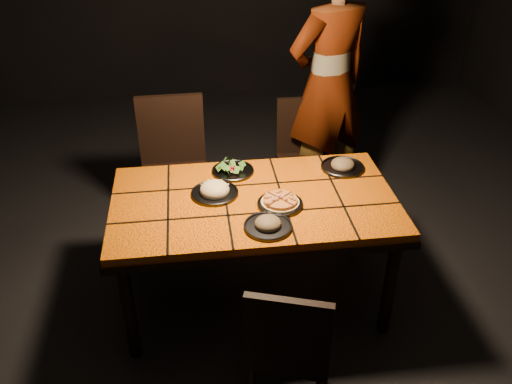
{
  "coord_description": "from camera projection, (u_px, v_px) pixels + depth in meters",
  "views": [
    {
      "loc": [
        -0.32,
        -2.55,
        2.4
      ],
      "look_at": [
        0.01,
        -0.05,
        0.82
      ],
      "focal_mm": 38.0,
      "sensor_mm": 36.0,
      "label": 1
    }
  ],
  "objects": [
    {
      "name": "plate_mushroom_a",
      "position": [
        268.0,
        224.0,
        2.8
      ],
      "size": [
        0.26,
        0.26,
        0.08
      ],
      "color": "#36363B",
      "rests_on": "dining_table"
    },
    {
      "name": "chair_near",
      "position": [
        289.0,
        344.0,
        2.49
      ],
      "size": [
        0.48,
        0.48,
        0.84
      ],
      "rotation": [
        0.0,
        0.0,
        2.82
      ],
      "color": "black",
      "rests_on": "ground"
    },
    {
      "name": "plate_salad",
      "position": [
        233.0,
        169.0,
        3.29
      ],
      "size": [
        0.26,
        0.26,
        0.07
      ],
      "color": "#36363B",
      "rests_on": "dining_table"
    },
    {
      "name": "plate_pizza",
      "position": [
        280.0,
        203.0,
        2.98
      ],
      "size": [
        0.3,
        0.3,
        0.04
      ],
      "color": "#36363B",
      "rests_on": "dining_table"
    },
    {
      "name": "plate_pasta",
      "position": [
        215.0,
        191.0,
        3.08
      ],
      "size": [
        0.27,
        0.27,
        0.09
      ],
      "color": "#36363B",
      "rests_on": "dining_table"
    },
    {
      "name": "plate_mushroom_b",
      "position": [
        343.0,
        165.0,
        3.33
      ],
      "size": [
        0.27,
        0.27,
        0.09
      ],
      "color": "#36363B",
      "rests_on": "dining_table"
    },
    {
      "name": "dining_table",
      "position": [
        254.0,
        210.0,
        3.09
      ],
      "size": [
        1.62,
        0.92,
        0.75
      ],
      "color": "orange",
      "rests_on": "ground"
    },
    {
      "name": "room_shell",
      "position": [
        254.0,
        70.0,
        2.65
      ],
      "size": [
        6.04,
        7.04,
        3.08
      ],
      "color": "black",
      "rests_on": "ground"
    },
    {
      "name": "diner",
      "position": [
        329.0,
        85.0,
        3.97
      ],
      "size": [
        0.83,
        0.7,
        1.92
      ],
      "primitive_type": "imported",
      "rotation": [
        0.0,
        0.0,
        3.56
      ],
      "color": "brown",
      "rests_on": "ground"
    },
    {
      "name": "chair_far_left",
      "position": [
        174.0,
        160.0,
        3.78
      ],
      "size": [
        0.47,
        0.47,
        1.02
      ],
      "rotation": [
        0.0,
        0.0,
        0.02
      ],
      "color": "black",
      "rests_on": "ground"
    },
    {
      "name": "chair_far_right",
      "position": [
        304.0,
        150.0,
        4.06
      ],
      "size": [
        0.41,
        0.41,
        0.89
      ],
      "rotation": [
        0.0,
        0.0,
        -0.01
      ],
      "color": "black",
      "rests_on": "ground"
    }
  ]
}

